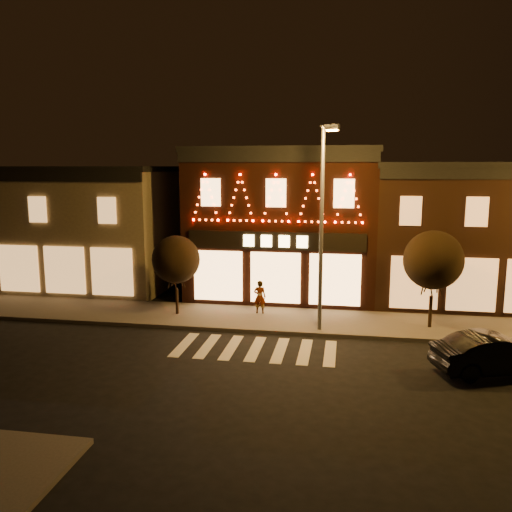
# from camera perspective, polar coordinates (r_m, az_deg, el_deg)

# --- Properties ---
(ground) EXTENTS (120.00, 120.00, 0.00)m
(ground) POSITION_cam_1_polar(r_m,az_deg,el_deg) (18.00, -2.30, -14.25)
(ground) COLOR black
(ground) RESTS_ON ground
(sidewalk_far) EXTENTS (44.00, 4.00, 0.15)m
(sidewalk_far) POSITION_cam_1_polar(r_m,az_deg,el_deg) (25.18, 6.04, -7.04)
(sidewalk_far) COLOR #47423D
(sidewalk_far) RESTS_ON ground
(building_left) EXTENTS (12.20, 8.28, 7.30)m
(building_left) POSITION_cam_1_polar(r_m,az_deg,el_deg) (34.48, -18.86, 3.11)
(building_left) COLOR #7C6E58
(building_left) RESTS_ON ground
(building_pulp) EXTENTS (10.20, 8.34, 8.30)m
(building_pulp) POSITION_cam_1_polar(r_m,az_deg,el_deg) (30.42, 3.17, 3.76)
(building_pulp) COLOR black
(building_pulp) RESTS_ON ground
(building_right_a) EXTENTS (9.20, 8.28, 7.50)m
(building_right_a) POSITION_cam_1_polar(r_m,az_deg,el_deg) (30.87, 20.98, 2.47)
(building_right_a) COLOR black
(building_right_a) RESTS_ON ground
(streetlamp_mid) EXTENTS (0.80, 2.02, 8.81)m
(streetlamp_mid) POSITION_cam_1_polar(r_m,az_deg,el_deg) (22.53, 7.25, 4.57)
(streetlamp_mid) COLOR #59595E
(streetlamp_mid) RESTS_ON sidewalk_far
(tree_left) EXTENTS (2.31, 2.31, 3.87)m
(tree_left) POSITION_cam_1_polar(r_m,az_deg,el_deg) (25.71, -8.66, -0.38)
(tree_left) COLOR black
(tree_left) RESTS_ON sidewalk_far
(tree_right) EXTENTS (2.62, 2.62, 4.38)m
(tree_right) POSITION_cam_1_polar(r_m,az_deg,el_deg) (24.52, 18.65, -0.42)
(tree_right) COLOR black
(tree_right) RESTS_ON sidewalk_far
(dark_sedan) EXTENTS (4.67, 2.78, 1.45)m
(dark_sedan) POSITION_cam_1_polar(r_m,az_deg,el_deg) (20.83, 24.54, -9.62)
(dark_sedan) COLOR black
(dark_sedan) RESTS_ON ground
(pedestrian) EXTENTS (0.61, 0.40, 1.64)m
(pedestrian) POSITION_cam_1_polar(r_m,az_deg,el_deg) (25.92, 0.42, -4.45)
(pedestrian) COLOR gray
(pedestrian) RESTS_ON sidewalk_far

